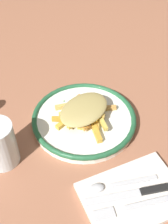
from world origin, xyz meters
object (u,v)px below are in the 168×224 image
at_px(napkin, 133,196).
at_px(spoon, 112,185).
at_px(plate, 84,119).
at_px(fries_heap, 84,111).
at_px(fork, 135,207).
at_px(knife, 142,192).

height_order(napkin, spoon, spoon).
relative_size(plate, napkin, 1.30).
xyz_separation_m(fries_heap, napkin, (-0.24, -0.02, -0.04)).
bearing_deg(fries_heap, fork, -179.16).
bearing_deg(napkin, fries_heap, 3.80).
bearing_deg(fries_heap, spoon, 174.94).
bearing_deg(spoon, napkin, -134.62).
distance_m(plate, napkin, 0.24).
bearing_deg(knife, spoon, 54.80).
bearing_deg(knife, napkin, 79.50).
xyz_separation_m(knife, spoon, (0.04, 0.05, 0.00)).
bearing_deg(knife, fries_heap, 8.06).
bearing_deg(spoon, plate, -5.32).
bearing_deg(spoon, knife, -125.20).
bearing_deg(plate, napkin, -176.38).
bearing_deg(fork, knife, -53.29).
height_order(napkin, fork, fork).
relative_size(fork, knife, 0.84).
xyz_separation_m(napkin, spoon, (0.03, 0.03, 0.01)).
height_order(fries_heap, fork, fries_heap).
xyz_separation_m(napkin, fork, (-0.03, 0.01, 0.01)).
bearing_deg(knife, plate, 7.90).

